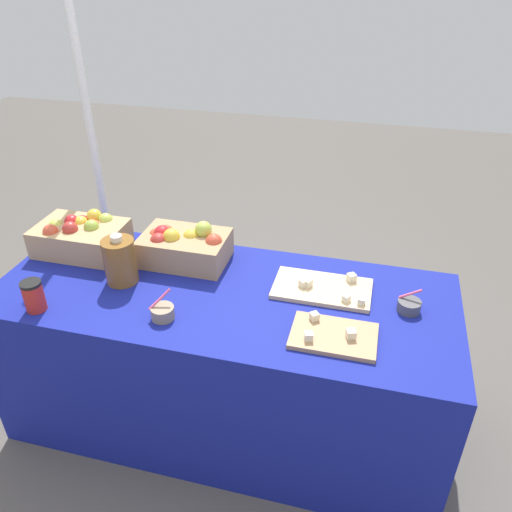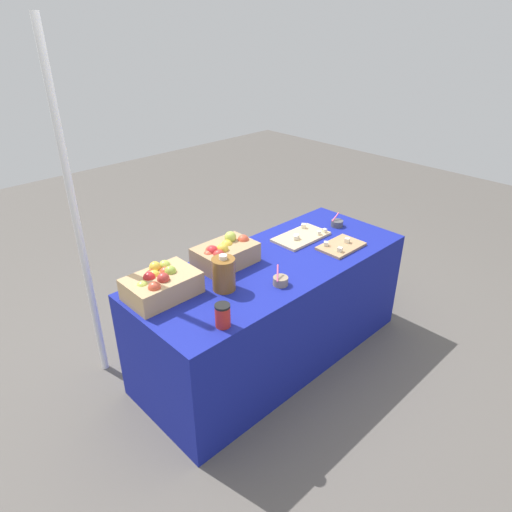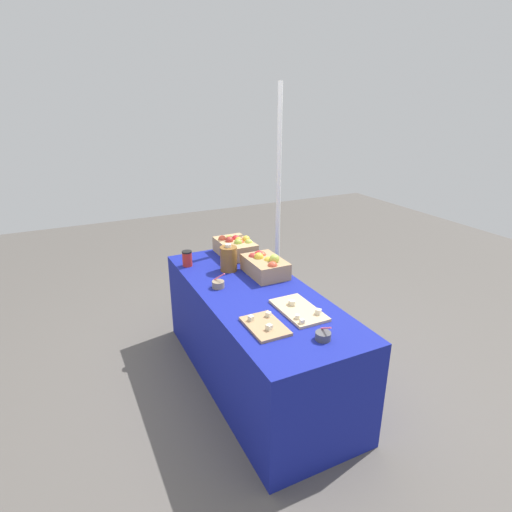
{
  "view_description": "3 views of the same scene",
  "coord_description": "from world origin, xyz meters",
  "px_view_note": "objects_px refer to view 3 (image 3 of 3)",
  "views": [
    {
      "loc": [
        0.56,
        -1.61,
        1.96
      ],
      "look_at": [
        0.13,
        0.06,
        0.9
      ],
      "focal_mm": 35.73,
      "sensor_mm": 36.0,
      "label": 1
    },
    {
      "loc": [
        -1.86,
        -1.76,
        2.14
      ],
      "look_at": [
        -0.18,
        -0.03,
        0.86
      ],
      "focal_mm": 32.17,
      "sensor_mm": 36.0,
      "label": 2
    },
    {
      "loc": [
        2.41,
        -1.18,
        2.02
      ],
      "look_at": [
        0.07,
        -0.03,
        1.03
      ],
      "focal_mm": 29.4,
      "sensor_mm": 36.0,
      "label": 3
    }
  ],
  "objects_px": {
    "sample_bowl_near": "(323,336)",
    "cider_jug": "(229,259)",
    "cutting_board_back": "(299,310)",
    "coffee_cup": "(187,258)",
    "apple_crate_left": "(235,247)",
    "sample_bowl_mid": "(218,284)",
    "cutting_board_front": "(265,326)",
    "apple_crate_middle": "(265,265)",
    "tent_pole": "(278,206)"
  },
  "relations": [
    {
      "from": "sample_bowl_near",
      "to": "apple_crate_middle",
      "type": "bearing_deg",
      "value": 172.35
    },
    {
      "from": "apple_crate_middle",
      "to": "sample_bowl_mid",
      "type": "height_order",
      "value": "apple_crate_middle"
    },
    {
      "from": "cider_jug",
      "to": "coffee_cup",
      "type": "bearing_deg",
      "value": -131.38
    },
    {
      "from": "cutting_board_front",
      "to": "tent_pole",
      "type": "height_order",
      "value": "tent_pole"
    },
    {
      "from": "cider_jug",
      "to": "sample_bowl_mid",
      "type": "bearing_deg",
      "value": -35.95
    },
    {
      "from": "cutting_board_front",
      "to": "coffee_cup",
      "type": "distance_m",
      "value": 1.15
    },
    {
      "from": "cutting_board_back",
      "to": "cider_jug",
      "type": "distance_m",
      "value": 0.85
    },
    {
      "from": "apple_crate_left",
      "to": "cider_jug",
      "type": "height_order",
      "value": "cider_jug"
    },
    {
      "from": "apple_crate_left",
      "to": "cutting_board_back",
      "type": "bearing_deg",
      "value": -2.52
    },
    {
      "from": "sample_bowl_near",
      "to": "cutting_board_front",
      "type": "bearing_deg",
      "value": -138.44
    },
    {
      "from": "cutting_board_front",
      "to": "cutting_board_back",
      "type": "xyz_separation_m",
      "value": [
        -0.08,
        0.28,
        0.0
      ]
    },
    {
      "from": "cider_jug",
      "to": "coffee_cup",
      "type": "height_order",
      "value": "cider_jug"
    },
    {
      "from": "cutting_board_back",
      "to": "sample_bowl_mid",
      "type": "relative_size",
      "value": 3.56
    },
    {
      "from": "sample_bowl_mid",
      "to": "cutting_board_front",
      "type": "bearing_deg",
      "value": 4.07
    },
    {
      "from": "apple_crate_left",
      "to": "cutting_board_front",
      "type": "xyz_separation_m",
      "value": [
        1.21,
        -0.33,
        -0.06
      ]
    },
    {
      "from": "apple_crate_middle",
      "to": "cutting_board_back",
      "type": "height_order",
      "value": "apple_crate_middle"
    },
    {
      "from": "sample_bowl_near",
      "to": "tent_pole",
      "type": "distance_m",
      "value": 1.81
    },
    {
      "from": "apple_crate_left",
      "to": "sample_bowl_mid",
      "type": "bearing_deg",
      "value": -33.99
    },
    {
      "from": "cutting_board_front",
      "to": "cutting_board_back",
      "type": "relative_size",
      "value": 0.78
    },
    {
      "from": "cutting_board_front",
      "to": "coffee_cup",
      "type": "height_order",
      "value": "coffee_cup"
    },
    {
      "from": "cutting_board_back",
      "to": "sample_bowl_mid",
      "type": "xyz_separation_m",
      "value": [
        -0.57,
        -0.33,
        0.02
      ]
    },
    {
      "from": "cutting_board_front",
      "to": "cutting_board_back",
      "type": "bearing_deg",
      "value": 105.43
    },
    {
      "from": "apple_crate_left",
      "to": "tent_pole",
      "type": "bearing_deg",
      "value": 110.31
    },
    {
      "from": "sample_bowl_mid",
      "to": "sample_bowl_near",
      "type": "bearing_deg",
      "value": 17.13
    },
    {
      "from": "apple_crate_middle",
      "to": "sample_bowl_near",
      "type": "bearing_deg",
      "value": -7.65
    },
    {
      "from": "cutting_board_front",
      "to": "cider_jug",
      "type": "height_order",
      "value": "cider_jug"
    },
    {
      "from": "cutting_board_front",
      "to": "cider_jug",
      "type": "distance_m",
      "value": 0.93
    },
    {
      "from": "apple_crate_middle",
      "to": "cutting_board_front",
      "type": "relative_size",
      "value": 1.22
    },
    {
      "from": "cutting_board_front",
      "to": "apple_crate_middle",
      "type": "bearing_deg",
      "value": 152.95
    },
    {
      "from": "cutting_board_front",
      "to": "tent_pole",
      "type": "distance_m",
      "value": 1.68
    },
    {
      "from": "sample_bowl_near",
      "to": "tent_pole",
      "type": "height_order",
      "value": "tent_pole"
    },
    {
      "from": "cutting_board_back",
      "to": "sample_bowl_near",
      "type": "bearing_deg",
      "value": -8.39
    },
    {
      "from": "apple_crate_left",
      "to": "sample_bowl_near",
      "type": "distance_m",
      "value": 1.48
    },
    {
      "from": "cutting_board_back",
      "to": "sample_bowl_near",
      "type": "relative_size",
      "value": 4.23
    },
    {
      "from": "sample_bowl_mid",
      "to": "cider_jug",
      "type": "xyz_separation_m",
      "value": [
        -0.27,
        0.19,
        0.07
      ]
    },
    {
      "from": "apple_crate_left",
      "to": "cutting_board_front",
      "type": "relative_size",
      "value": 1.27
    },
    {
      "from": "coffee_cup",
      "to": "sample_bowl_near",
      "type": "bearing_deg",
      "value": 14.06
    },
    {
      "from": "sample_bowl_near",
      "to": "coffee_cup",
      "type": "distance_m",
      "value": 1.45
    },
    {
      "from": "sample_bowl_near",
      "to": "coffee_cup",
      "type": "relative_size",
      "value": 0.75
    },
    {
      "from": "sample_bowl_near",
      "to": "sample_bowl_mid",
      "type": "xyz_separation_m",
      "value": [
        -0.91,
        -0.28,
        0.0
      ]
    },
    {
      "from": "sample_bowl_near",
      "to": "sample_bowl_mid",
      "type": "relative_size",
      "value": 0.84
    },
    {
      "from": "cutting_board_back",
      "to": "coffee_cup",
      "type": "distance_m",
      "value": 1.14
    },
    {
      "from": "apple_crate_left",
      "to": "apple_crate_middle",
      "type": "bearing_deg",
      "value": 3.68
    },
    {
      "from": "coffee_cup",
      "to": "sample_bowl_mid",
      "type": "bearing_deg",
      "value": 8.26
    },
    {
      "from": "sample_bowl_near",
      "to": "cider_jug",
      "type": "relative_size",
      "value": 0.43
    },
    {
      "from": "cider_jug",
      "to": "sample_bowl_near",
      "type": "bearing_deg",
      "value": 4.24
    },
    {
      "from": "sample_bowl_near",
      "to": "apple_crate_left",
      "type": "bearing_deg",
      "value": 176.11
    },
    {
      "from": "cutting_board_front",
      "to": "sample_bowl_near",
      "type": "distance_m",
      "value": 0.35
    },
    {
      "from": "sample_bowl_near",
      "to": "tent_pole",
      "type": "xyz_separation_m",
      "value": [
        -1.67,
        0.62,
        0.31
      ]
    },
    {
      "from": "apple_crate_middle",
      "to": "tent_pole",
      "type": "relative_size",
      "value": 0.17
    }
  ]
}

